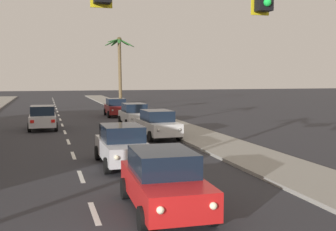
{
  "coord_description": "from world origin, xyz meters",
  "views": [
    {
      "loc": [
        -1.19,
        -7.37,
        3.68
      ],
      "look_at": [
        3.34,
        8.0,
        2.2
      ],
      "focal_mm": 44.51,
      "sensor_mm": 36.0,
      "label": 1
    }
  ],
  "objects": [
    {
      "name": "sidewalk_right",
      "position": [
        7.8,
        20.0,
        0.07
      ],
      "size": [
        3.2,
        110.0,
        0.14
      ],
      "primitive_type": "cube",
      "color": "gray",
      "rests_on": "ground"
    },
    {
      "name": "sedan_parked_mid_kerb",
      "position": [
        5.17,
        31.52,
        0.85
      ],
      "size": [
        2.02,
        4.48,
        1.68
      ],
      "color": "maroon",
      "rests_on": "ground"
    },
    {
      "name": "sedan_oncoming_far",
      "position": [
        -1.42,
        23.2,
        0.85
      ],
      "size": [
        1.96,
        4.46,
        1.68
      ],
      "color": "silver",
      "rests_on": "ground"
    },
    {
      "name": "sedan_parked_far_kerb",
      "position": [
        5.29,
        23.66,
        0.85
      ],
      "size": [
        1.95,
        4.45,
        1.68
      ],
      "color": "silver",
      "rests_on": "ground"
    },
    {
      "name": "sedan_third_in_queue",
      "position": [
        1.85,
        9.68,
        0.85
      ],
      "size": [
        1.96,
        4.46,
        1.68
      ],
      "color": "silver",
      "rests_on": "ground"
    },
    {
      "name": "sedan_lead_at_stop_bar",
      "position": [
        1.87,
        3.42,
        0.85
      ],
      "size": [
        2.06,
        4.5,
        1.68
      ],
      "color": "red",
      "rests_on": "ground"
    },
    {
      "name": "palm_right_farthest",
      "position": [
        7.73,
        43.93,
        5.85
      ],
      "size": [
        3.7,
        4.04,
        8.6
      ],
      "color": "brown",
      "rests_on": "ground"
    },
    {
      "name": "sedan_parked_nearest_kerb",
      "position": [
        5.29,
        16.82,
        0.85
      ],
      "size": [
        2.05,
        4.49,
        1.68
      ],
      "color": "silver",
      "rests_on": "ground"
    },
    {
      "name": "traffic_signal_mast",
      "position": [
        3.37,
        0.68,
        4.91
      ],
      "size": [
        10.33,
        0.41,
        6.75
      ],
      "color": "#2D2D33",
      "rests_on": "ground"
    },
    {
      "name": "lane_markings",
      "position": [
        0.46,
        20.08,
        0.0
      ],
      "size": [
        4.28,
        89.0,
        0.01
      ],
      "color": "silver",
      "rests_on": "ground"
    }
  ]
}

